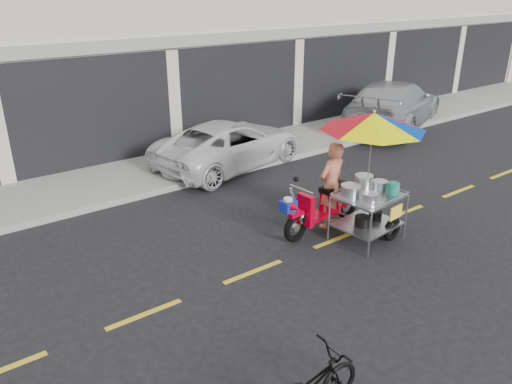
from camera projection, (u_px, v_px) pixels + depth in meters
ground at (337, 239)px, 9.58m from camera, size 90.00×90.00×0.00m
sidewalk at (194, 160)px, 13.64m from camera, size 45.00×3.00×0.15m
centerline at (337, 239)px, 9.58m from camera, size 42.00×0.10×0.01m
white_pickup at (230, 144)px, 13.20m from camera, size 4.69×2.83×1.22m
silver_pickup at (393, 104)px, 16.72m from camera, size 5.85×4.13×1.57m
food_vendor_rig at (356, 157)px, 9.22m from camera, size 2.62×2.09×2.50m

